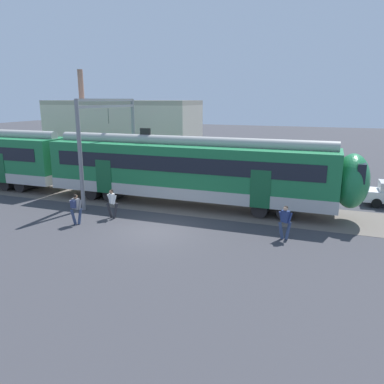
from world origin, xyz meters
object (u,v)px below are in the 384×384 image
(commuter_train, at_px, (72,162))
(pedestrian_navy, at_px, (285,220))
(pedestrian_grey, at_px, (76,207))
(pedestrian_white, at_px, (112,202))

(commuter_train, bearing_deg, pedestrian_navy, -14.83)
(pedestrian_navy, bearing_deg, pedestrian_grey, -171.33)
(pedestrian_grey, relative_size, pedestrian_navy, 1.00)
(pedestrian_grey, xyz_separation_m, pedestrian_white, (1.20, 1.63, -0.03))
(commuter_train, xyz_separation_m, pedestrian_white, (5.69, -4.00, -1.29))
(pedestrian_grey, bearing_deg, pedestrian_white, 53.55)
(pedestrian_white, relative_size, pedestrian_navy, 1.00)
(commuter_train, height_order, pedestrian_grey, commuter_train)
(pedestrian_grey, height_order, pedestrian_white, same)
(pedestrian_grey, relative_size, pedestrian_white, 1.00)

